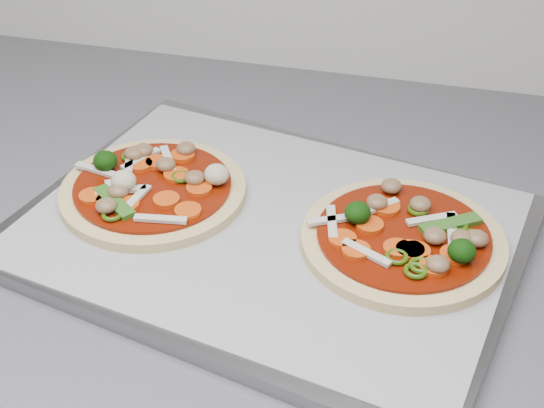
# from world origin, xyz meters

# --- Properties ---
(baking_tray) EXTENTS (0.51, 0.42, 0.01)m
(baking_tray) POSITION_xyz_m (-0.63, 1.24, 0.91)
(baking_tray) COLOR gray
(baking_tray) RESTS_ON countertop
(parchment) EXTENTS (0.48, 0.39, 0.00)m
(parchment) POSITION_xyz_m (-0.63, 1.24, 0.92)
(parchment) COLOR #9B9BA0
(parchment) RESTS_ON baking_tray
(pizza_left) EXTENTS (0.18, 0.18, 0.03)m
(pizza_left) POSITION_xyz_m (-0.75, 1.26, 0.93)
(pizza_left) COLOR #F0C987
(pizza_left) RESTS_ON parchment
(pizza_right) EXTENTS (0.21, 0.21, 0.03)m
(pizza_right) POSITION_xyz_m (-0.50, 1.24, 0.93)
(pizza_right) COLOR #F0C987
(pizza_right) RESTS_ON parchment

